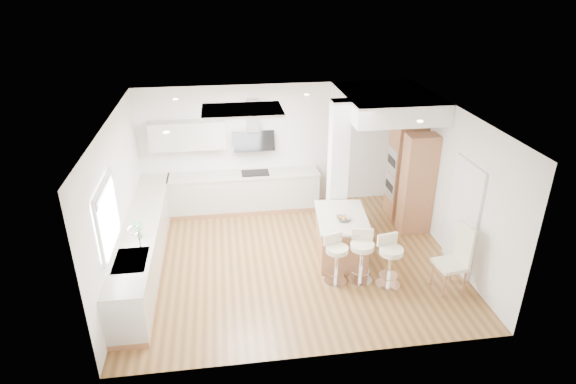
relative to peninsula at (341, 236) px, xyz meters
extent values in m
plane|color=olive|center=(-0.94, -0.05, -0.43)|extent=(6.00, 6.00, 0.00)
cube|color=white|center=(-0.94, -0.05, -0.43)|extent=(6.00, 5.00, 0.02)
cube|color=white|center=(-0.94, 2.45, 0.97)|extent=(6.00, 0.04, 2.80)
cube|color=white|center=(-3.94, -0.05, 0.97)|extent=(0.04, 5.00, 2.80)
cube|color=white|center=(2.06, -0.05, 0.97)|extent=(0.04, 5.00, 2.80)
cube|color=white|center=(-1.74, 0.55, 2.35)|extent=(1.40, 0.95, 0.05)
cube|color=white|center=(-1.74, 0.55, 2.33)|extent=(1.25, 0.80, 0.03)
cylinder|color=beige|center=(-2.94, 1.45, 2.36)|extent=(0.10, 0.10, 0.02)
cylinder|color=beige|center=(-2.94, -0.55, 2.36)|extent=(0.10, 0.10, 0.02)
cylinder|color=beige|center=(-0.44, 1.45, 2.36)|extent=(0.10, 0.10, 0.02)
cylinder|color=beige|center=(1.06, 0.95, 2.36)|extent=(0.10, 0.10, 0.02)
cylinder|color=beige|center=(1.06, -0.55, 2.36)|extent=(0.10, 0.10, 0.02)
cube|color=white|center=(-3.90, -0.95, 1.22)|extent=(0.03, 1.15, 0.95)
cube|color=white|center=(-3.89, -0.95, 1.73)|extent=(0.04, 1.28, 0.06)
cube|color=white|center=(-3.89, -0.95, 0.72)|extent=(0.04, 1.28, 0.06)
cube|color=white|center=(-3.89, -1.56, 1.22)|extent=(0.04, 0.06, 0.95)
cube|color=white|center=(-3.89, -0.34, 1.22)|extent=(0.04, 0.06, 0.95)
cube|color=#B8BAC0|center=(-3.87, -0.95, 1.65)|extent=(0.03, 1.18, 0.14)
cube|color=#3F3931|center=(2.05, -0.65, 0.57)|extent=(0.02, 0.90, 2.00)
cube|color=white|center=(2.03, -0.65, 0.57)|extent=(0.05, 1.00, 2.10)
cube|color=#B6784E|center=(-3.64, 0.20, -0.38)|extent=(0.60, 4.50, 0.10)
cube|color=beige|center=(-3.64, 0.20, 0.05)|extent=(0.60, 4.50, 0.76)
cube|color=beige|center=(-3.64, 0.20, 0.45)|extent=(0.63, 4.50, 0.04)
cube|color=#AFAFB3|center=(-3.64, -1.05, 0.46)|extent=(0.50, 0.75, 0.02)
cube|color=#AFAFB3|center=(-3.64, -1.23, 0.41)|extent=(0.40, 0.34, 0.10)
cube|color=#AFAFB3|center=(-3.64, -0.87, 0.41)|extent=(0.40, 0.34, 0.10)
cylinder|color=white|center=(-3.52, -0.75, 0.65)|extent=(0.02, 0.02, 0.36)
torus|color=white|center=(-3.59, -0.75, 0.83)|extent=(0.18, 0.02, 0.18)
imported|color=#4B934C|center=(-3.59, -0.40, 0.64)|extent=(0.17, 0.12, 0.33)
cube|color=#B6784E|center=(-1.69, 2.15, -0.38)|extent=(3.30, 0.60, 0.10)
cube|color=beige|center=(-1.69, 2.15, 0.05)|extent=(3.30, 0.60, 0.76)
cube|color=beige|center=(-1.69, 2.15, 0.45)|extent=(3.33, 0.63, 0.04)
cube|color=black|center=(-1.44, 2.15, 0.48)|extent=(0.60, 0.40, 0.01)
cube|color=beige|center=(-2.84, 2.28, 1.37)|extent=(1.60, 0.34, 0.60)
cube|color=#AFAFB3|center=(-1.44, 2.35, 1.72)|extent=(0.25, 0.18, 0.70)
cube|color=black|center=(-1.44, 2.27, 1.17)|extent=(0.90, 0.26, 0.44)
cube|color=white|center=(0.11, 0.90, 0.97)|extent=(0.35, 0.35, 2.80)
cube|color=white|center=(1.16, 1.35, 2.17)|extent=(1.78, 2.20, 0.40)
cube|color=#B6784E|center=(1.74, 1.45, 0.62)|extent=(0.62, 0.62, 2.10)
cube|color=#B6784E|center=(1.74, 0.75, 0.62)|extent=(0.62, 0.40, 2.10)
cube|color=#AFAFB3|center=(1.43, 1.45, 0.87)|extent=(0.02, 0.55, 0.55)
cube|color=#AFAFB3|center=(1.43, 1.45, 0.29)|extent=(0.02, 0.55, 0.55)
cube|color=black|center=(1.42, 1.45, 0.87)|extent=(0.01, 0.45, 0.18)
cube|color=black|center=(1.42, 1.45, 0.29)|extent=(0.01, 0.45, 0.18)
cube|color=#B6784E|center=(0.00, 0.00, -0.02)|extent=(0.98, 1.40, 0.81)
cube|color=beige|center=(0.00, 0.00, 0.40)|extent=(1.06, 1.48, 0.04)
imported|color=gray|center=(-0.01, -0.14, 0.45)|extent=(0.27, 0.27, 0.06)
sphere|color=#D46019|center=(0.02, -0.14, 0.45)|extent=(0.07, 0.07, 0.07)
sphere|color=#D46019|center=(-0.05, -0.12, 0.45)|extent=(0.07, 0.07, 0.07)
sphere|color=#7BAA38|center=(-0.02, -0.18, 0.45)|extent=(0.07, 0.07, 0.07)
cylinder|color=white|center=(-0.28, -0.83, -0.41)|extent=(0.51, 0.51, 0.03)
cylinder|color=white|center=(-0.28, -0.83, -0.10)|extent=(0.08, 0.08, 0.60)
cylinder|color=white|center=(-0.28, -0.83, -0.22)|extent=(0.40, 0.40, 0.01)
cylinder|color=#F2E9C5|center=(-0.28, -0.83, 0.24)|extent=(0.49, 0.49, 0.09)
cube|color=#F2E9C5|center=(-0.33, -0.69, 0.37)|extent=(0.35, 0.15, 0.20)
cylinder|color=white|center=(0.15, -0.85, -0.41)|extent=(0.52, 0.52, 0.03)
cylinder|color=white|center=(0.15, -0.85, -0.08)|extent=(0.08, 0.08, 0.64)
cylinder|color=white|center=(0.15, -0.85, -0.21)|extent=(0.40, 0.40, 0.01)
cylinder|color=#F2E9C5|center=(0.15, -0.85, 0.28)|extent=(0.50, 0.50, 0.10)
cube|color=#F2E9C5|center=(0.19, -0.70, 0.42)|extent=(0.37, 0.14, 0.22)
cylinder|color=white|center=(0.60, -1.06, -0.41)|extent=(0.50, 0.50, 0.03)
cylinder|color=white|center=(0.60, -1.06, -0.09)|extent=(0.08, 0.08, 0.63)
cylinder|color=white|center=(0.60, -1.06, -0.21)|extent=(0.39, 0.39, 0.01)
cylinder|color=#F2E9C5|center=(0.60, -1.06, 0.27)|extent=(0.48, 0.48, 0.10)
cube|color=#F2E9C5|center=(0.57, -0.91, 0.42)|extent=(0.37, 0.12, 0.21)
cube|color=#F2E9C5|center=(1.56, -1.31, 0.07)|extent=(0.53, 0.53, 0.06)
cube|color=#F2E9C5|center=(1.77, -1.28, 0.42)|extent=(0.11, 0.45, 0.76)
cylinder|color=#B6784E|center=(1.40, -1.52, -0.20)|extent=(0.04, 0.04, 0.46)
cylinder|color=#B6784E|center=(1.35, -1.14, -0.20)|extent=(0.04, 0.04, 0.46)
cylinder|color=#B6784E|center=(1.78, -1.47, -0.20)|extent=(0.04, 0.04, 0.46)
cylinder|color=#B6784E|center=(1.73, -1.09, -0.20)|extent=(0.04, 0.04, 0.46)
camera|label=1|loc=(-2.10, -7.65, 4.62)|focal=30.00mm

